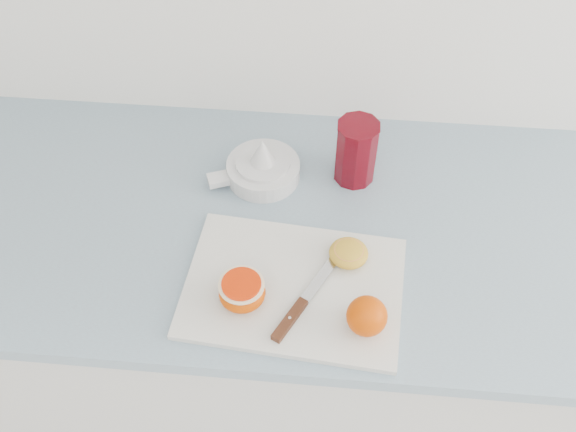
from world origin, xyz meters
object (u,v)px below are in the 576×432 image
Objects in this scene: cutting_board at (294,287)px; citrus_juicer at (262,167)px; counter at (315,337)px; half_orange at (242,292)px; red_tumbler at (356,154)px.

citrus_juicer is at bearing 107.75° from cutting_board.
counter is 0.50m from citrus_juicer.
half_orange is (-0.13, -0.19, 0.48)m from counter.
citrus_juicer is at bearing -174.16° from red_tumbler.
half_orange is 0.37m from red_tumbler.
cutting_board is 2.04× the size of citrus_juicer.
citrus_juicer reaches higher than counter.
half_orange reaches higher than counter.
red_tumbler is (0.10, 0.28, 0.06)m from cutting_board.
citrus_juicer is 1.34× the size of red_tumbler.
red_tumbler is (0.05, 0.12, 0.51)m from counter.
cutting_board reaches higher than counter.
cutting_board is 0.28m from citrus_juicer.
citrus_juicer reaches higher than half_orange.
cutting_board is 4.72× the size of half_orange.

